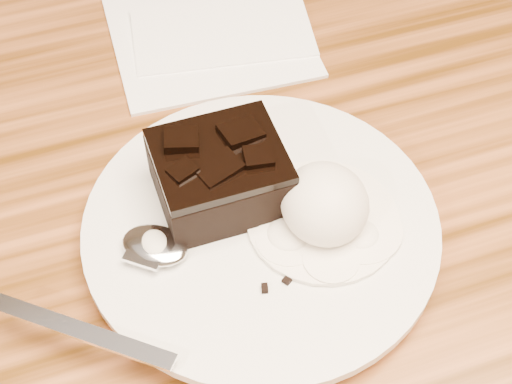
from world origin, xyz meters
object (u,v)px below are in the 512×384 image
object	(u,v)px
spoon	(155,247)
napkin	(208,30)
plate	(261,231)
brownie	(220,178)
ice_cream_scoop	(325,204)

from	to	relation	value
spoon	napkin	world-z (taller)	spoon
plate	brownie	distance (m)	0.05
plate	ice_cream_scoop	bearing A→B (deg)	-19.21
plate	napkin	size ratio (longest dim) A/B	1.48
napkin	brownie	bearing A→B (deg)	-104.36
plate	napkin	world-z (taller)	plate
plate	ice_cream_scoop	distance (m)	0.05
brownie	ice_cream_scoop	bearing A→B (deg)	-37.54
brownie	spoon	xyz separation A→B (m)	(-0.05, -0.03, -0.01)
plate	spoon	distance (m)	0.07
plate	spoon	size ratio (longest dim) A/B	1.35
plate	napkin	bearing A→B (deg)	82.18
brownie	ice_cream_scoop	size ratio (longest dim) A/B	1.36
spoon	brownie	bearing A→B (deg)	-21.67
brownie	napkin	distance (m)	0.20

